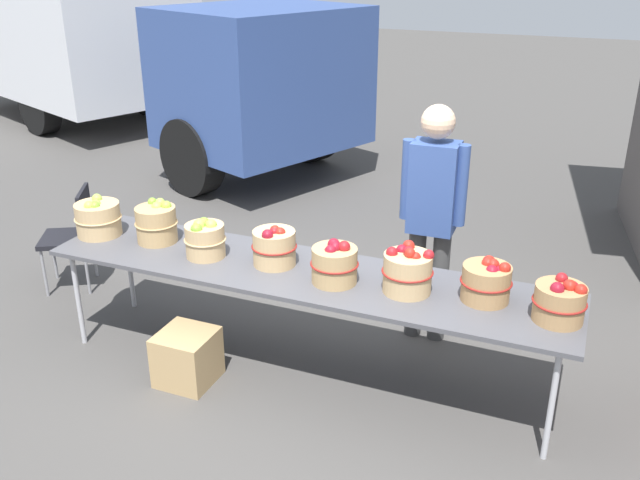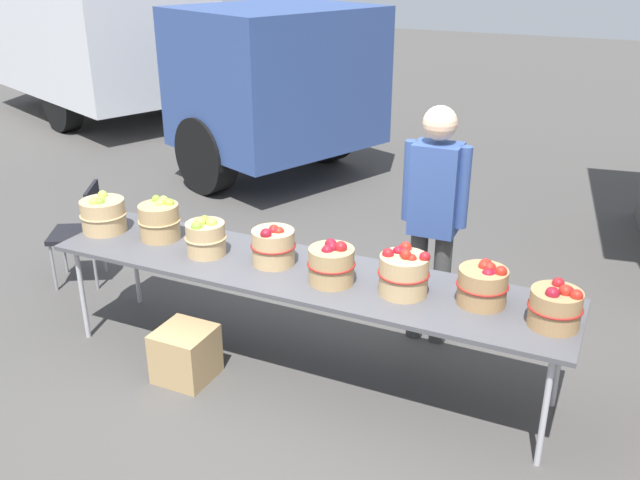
# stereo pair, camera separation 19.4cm
# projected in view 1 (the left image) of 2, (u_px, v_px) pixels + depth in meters

# --- Properties ---
(ground_plane) EXTENTS (40.00, 40.00, 0.00)m
(ground_plane) POSITION_uv_depth(u_px,v_px,m) (303.00, 369.00, 4.78)
(ground_plane) COLOR #474442
(market_table) EXTENTS (3.50, 0.76, 0.75)m
(market_table) POSITION_uv_depth(u_px,v_px,m) (302.00, 275.00, 4.50)
(market_table) COLOR #4C4C51
(market_table) RESTS_ON ground
(apple_basket_green_0) EXTENTS (0.34, 0.34, 0.28)m
(apple_basket_green_0) POSITION_uv_depth(u_px,v_px,m) (98.00, 218.00, 5.00)
(apple_basket_green_0) COLOR tan
(apple_basket_green_0) RESTS_ON market_table
(apple_basket_green_1) EXTENTS (0.30, 0.30, 0.30)m
(apple_basket_green_1) POSITION_uv_depth(u_px,v_px,m) (157.00, 223.00, 4.89)
(apple_basket_green_1) COLOR tan
(apple_basket_green_1) RESTS_ON market_table
(apple_basket_green_2) EXTENTS (0.29, 0.29, 0.28)m
(apple_basket_green_2) POSITION_uv_depth(u_px,v_px,m) (205.00, 238.00, 4.65)
(apple_basket_green_2) COLOR tan
(apple_basket_green_2) RESTS_ON market_table
(apple_basket_red_0) EXTENTS (0.30, 0.30, 0.28)m
(apple_basket_red_0) POSITION_uv_depth(u_px,v_px,m) (274.00, 247.00, 4.53)
(apple_basket_red_0) COLOR tan
(apple_basket_red_0) RESTS_ON market_table
(apple_basket_red_1) EXTENTS (0.31, 0.31, 0.28)m
(apple_basket_red_1) POSITION_uv_depth(u_px,v_px,m) (334.00, 263.00, 4.29)
(apple_basket_red_1) COLOR tan
(apple_basket_red_1) RESTS_ON market_table
(apple_basket_red_2) EXTENTS (0.32, 0.32, 0.30)m
(apple_basket_red_2) POSITION_uv_depth(u_px,v_px,m) (408.00, 271.00, 4.17)
(apple_basket_red_2) COLOR tan
(apple_basket_red_2) RESTS_ON market_table
(apple_basket_red_3) EXTENTS (0.31, 0.31, 0.27)m
(apple_basket_red_3) POSITION_uv_depth(u_px,v_px,m) (487.00, 281.00, 4.08)
(apple_basket_red_3) COLOR #A87F51
(apple_basket_red_3) RESTS_ON market_table
(apple_basket_red_4) EXTENTS (0.30, 0.30, 0.26)m
(apple_basket_red_4) POSITION_uv_depth(u_px,v_px,m) (560.00, 302.00, 3.85)
(apple_basket_red_4) COLOR #A87F51
(apple_basket_red_4) RESTS_ON market_table
(vendor_adult) EXTENTS (0.46, 0.24, 1.74)m
(vendor_adult) POSITION_uv_depth(u_px,v_px,m) (432.00, 207.00, 4.79)
(vendor_adult) COLOR #3F3F3F
(vendor_adult) RESTS_ON ground
(box_truck) EXTENTS (7.94, 4.92, 2.75)m
(box_truck) POSITION_uv_depth(u_px,v_px,m) (104.00, 31.00, 10.39)
(box_truck) COLOR silver
(box_truck) RESTS_ON ground
(folding_chair) EXTENTS (0.54, 0.54, 0.86)m
(folding_chair) POSITION_uv_depth(u_px,v_px,m) (74.00, 231.00, 5.75)
(folding_chair) COLOR black
(folding_chair) RESTS_ON ground
(produce_crate) EXTENTS (0.36, 0.36, 0.36)m
(produce_crate) POSITION_uv_depth(u_px,v_px,m) (187.00, 357.00, 4.59)
(produce_crate) COLOR tan
(produce_crate) RESTS_ON ground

